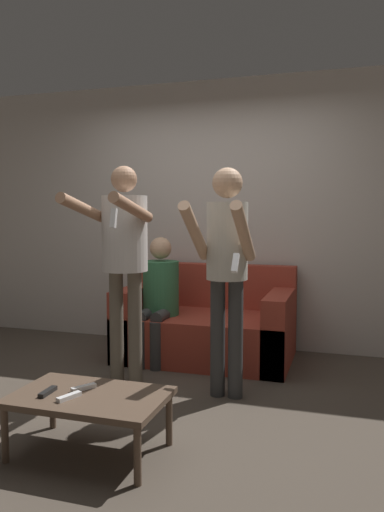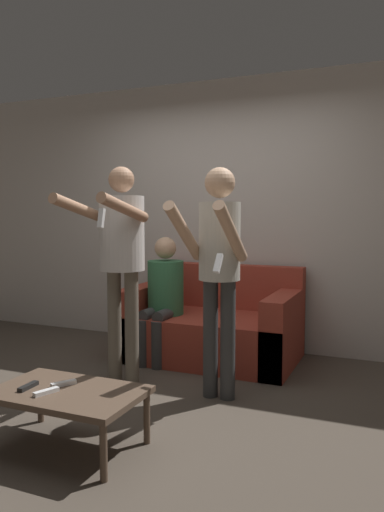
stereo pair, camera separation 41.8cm
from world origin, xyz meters
name	(u,v)px [view 2 (the right image)]	position (x,y,z in m)	size (l,w,h in m)	color
ground_plane	(143,399)	(0.00, 0.00, 0.00)	(14.00, 14.00, 0.00)	#4C4238
wall_back	(222,214)	(0.00, 1.70, 1.35)	(6.40, 0.06, 2.70)	beige
couch	(212,328)	(0.09, 1.20, 0.29)	(1.57, 0.96, 0.85)	#9E3828
person_standing_left	(121,247)	(-0.31, 0.24, 1.10)	(0.47, 0.79, 1.72)	#6B6051
person_standing_right	(218,257)	(0.50, 0.23, 1.05)	(0.42, 0.69, 1.69)	#383838
person_seated	(163,293)	(-0.31, 0.96, 0.63)	(0.33, 0.54, 1.14)	#383838
coffee_table	(67,396)	(-0.03, -0.84, 0.31)	(0.87, 0.54, 0.35)	brown
remote_near	(46,392)	(-0.10, -0.94, 0.36)	(0.09, 0.15, 0.02)	white
remote_mid	(28,386)	(-0.26, -0.90, 0.36)	(0.04, 0.15, 0.02)	black
remote_far	(64,384)	(-0.10, -0.78, 0.36)	(0.11, 0.15, 0.02)	white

